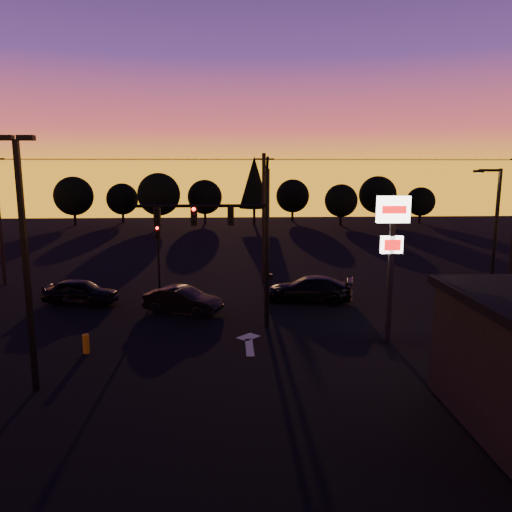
{
  "coord_description": "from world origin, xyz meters",
  "views": [
    {
      "loc": [
        -0.31,
        -20.54,
        8.1
      ],
      "look_at": [
        1.0,
        5.0,
        3.5
      ],
      "focal_mm": 35.0,
      "sensor_mm": 36.0,
      "label": 1
    }
  ],
  "objects_px": {
    "pylon_sign": "(392,238)",
    "car_right": "(309,289)",
    "secondary_signal": "(158,249)",
    "car_left": "(81,292)",
    "traffic_signal_mast": "(235,231)",
    "bollard": "(86,344)",
    "suv_parked": "(511,373)",
    "parking_lot_light": "(25,249)",
    "streetlight": "(494,235)",
    "car_mid": "(183,300)"
  },
  "relations": [
    {
      "from": "bollard",
      "to": "car_left",
      "type": "distance_m",
      "value": 8.52
    },
    {
      "from": "car_mid",
      "to": "secondary_signal",
      "type": "bearing_deg",
      "value": 44.75
    },
    {
      "from": "secondary_signal",
      "to": "streetlight",
      "type": "distance_m",
      "value": 19.89
    },
    {
      "from": "traffic_signal_mast",
      "to": "car_right",
      "type": "xyz_separation_m",
      "value": [
        4.5,
        4.71,
        -4.17
      ]
    },
    {
      "from": "car_left",
      "to": "car_mid",
      "type": "height_order",
      "value": "car_left"
    },
    {
      "from": "parking_lot_light",
      "to": "car_right",
      "type": "relative_size",
      "value": 1.74
    },
    {
      "from": "car_left",
      "to": "suv_parked",
      "type": "distance_m",
      "value": 22.99
    },
    {
      "from": "traffic_signal_mast",
      "to": "suv_parked",
      "type": "xyz_separation_m",
      "value": [
        9.94,
        -7.96,
        -4.25
      ]
    },
    {
      "from": "secondary_signal",
      "to": "bollard",
      "type": "distance_m",
      "value": 11.21
    },
    {
      "from": "secondary_signal",
      "to": "car_right",
      "type": "height_order",
      "value": "secondary_signal"
    },
    {
      "from": "streetlight",
      "to": "suv_parked",
      "type": "xyz_separation_m",
      "value": [
        -4.06,
        -9.47,
        -3.73
      ]
    },
    {
      "from": "bollard",
      "to": "car_left",
      "type": "xyz_separation_m",
      "value": [
        -2.58,
        8.11,
        0.33
      ]
    },
    {
      "from": "car_left",
      "to": "car_right",
      "type": "distance_m",
      "value": 13.68
    },
    {
      "from": "secondary_signal",
      "to": "pylon_sign",
      "type": "xyz_separation_m",
      "value": [
        12.0,
        -9.99,
        2.05
      ]
    },
    {
      "from": "traffic_signal_mast",
      "to": "parking_lot_light",
      "type": "relative_size",
      "value": 0.94
    },
    {
      "from": "pylon_sign",
      "to": "car_right",
      "type": "relative_size",
      "value": 1.3
    },
    {
      "from": "secondary_signal",
      "to": "car_mid",
      "type": "xyz_separation_m",
      "value": [
        1.98,
        -4.84,
        -2.14
      ]
    },
    {
      "from": "pylon_sign",
      "to": "suv_parked",
      "type": "distance_m",
      "value": 7.47
    },
    {
      "from": "pylon_sign",
      "to": "suv_parked",
      "type": "bearing_deg",
      "value": -62.49
    },
    {
      "from": "bollard",
      "to": "secondary_signal",
      "type": "bearing_deg",
      "value": 81.05
    },
    {
      "from": "secondary_signal",
      "to": "car_left",
      "type": "height_order",
      "value": "secondary_signal"
    },
    {
      "from": "secondary_signal",
      "to": "suv_parked",
      "type": "bearing_deg",
      "value": -46.15
    },
    {
      "from": "parking_lot_light",
      "to": "streetlight",
      "type": "relative_size",
      "value": 1.14
    },
    {
      "from": "streetlight",
      "to": "car_mid",
      "type": "distance_m",
      "value": 17.37
    },
    {
      "from": "pylon_sign",
      "to": "car_left",
      "type": "xyz_separation_m",
      "value": [
        -16.28,
        7.29,
        -4.16
      ]
    },
    {
      "from": "traffic_signal_mast",
      "to": "suv_parked",
      "type": "distance_m",
      "value": 13.43
    },
    {
      "from": "parking_lot_light",
      "to": "car_left",
      "type": "bearing_deg",
      "value": 98.6
    },
    {
      "from": "secondary_signal",
      "to": "car_left",
      "type": "bearing_deg",
      "value": -147.8
    },
    {
      "from": "pylon_sign",
      "to": "car_right",
      "type": "distance_m",
      "value": 8.71
    },
    {
      "from": "traffic_signal_mast",
      "to": "bollard",
      "type": "relative_size",
      "value": 10.06
    },
    {
      "from": "parking_lot_light",
      "to": "pylon_sign",
      "type": "xyz_separation_m",
      "value": [
        14.5,
        4.5,
        -0.36
      ]
    },
    {
      "from": "secondary_signal",
      "to": "parking_lot_light",
      "type": "bearing_deg",
      "value": -99.79
    },
    {
      "from": "secondary_signal",
      "to": "car_right",
      "type": "xyz_separation_m",
      "value": [
        9.4,
        -2.78,
        -2.1
      ]
    },
    {
      "from": "streetlight",
      "to": "car_right",
      "type": "distance_m",
      "value": 10.68
    },
    {
      "from": "traffic_signal_mast",
      "to": "suv_parked",
      "type": "relative_size",
      "value": 1.73
    },
    {
      "from": "secondary_signal",
      "to": "car_mid",
      "type": "relative_size",
      "value": 0.99
    },
    {
      "from": "streetlight",
      "to": "car_left",
      "type": "bearing_deg",
      "value": 171.93
    },
    {
      "from": "parking_lot_light",
      "to": "car_left",
      "type": "distance_m",
      "value": 12.75
    },
    {
      "from": "suv_parked",
      "to": "parking_lot_light",
      "type": "bearing_deg",
      "value": -169.08
    },
    {
      "from": "traffic_signal_mast",
      "to": "bollard",
      "type": "xyz_separation_m",
      "value": [
        -6.6,
        -3.32,
        -4.51
      ]
    },
    {
      "from": "secondary_signal",
      "to": "suv_parked",
      "type": "distance_m",
      "value": 21.54
    },
    {
      "from": "traffic_signal_mast",
      "to": "streetlight",
      "type": "xyz_separation_m",
      "value": [
        14.01,
        1.51,
        -0.52
      ]
    },
    {
      "from": "secondary_signal",
      "to": "pylon_sign",
      "type": "distance_m",
      "value": 15.75
    },
    {
      "from": "bollard",
      "to": "suv_parked",
      "type": "distance_m",
      "value": 17.19
    },
    {
      "from": "car_left",
      "to": "bollard",
      "type": "bearing_deg",
      "value": -150.15
    },
    {
      "from": "streetlight",
      "to": "suv_parked",
      "type": "distance_m",
      "value": 10.96
    },
    {
      "from": "secondary_signal",
      "to": "car_mid",
      "type": "distance_m",
      "value": 5.65
    },
    {
      "from": "pylon_sign",
      "to": "car_left",
      "type": "bearing_deg",
      "value": 155.88
    },
    {
      "from": "car_right",
      "to": "car_left",
      "type": "bearing_deg",
      "value": -78.03
    },
    {
      "from": "suv_parked",
      "to": "pylon_sign",
      "type": "bearing_deg",
      "value": 131.62
    }
  ]
}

